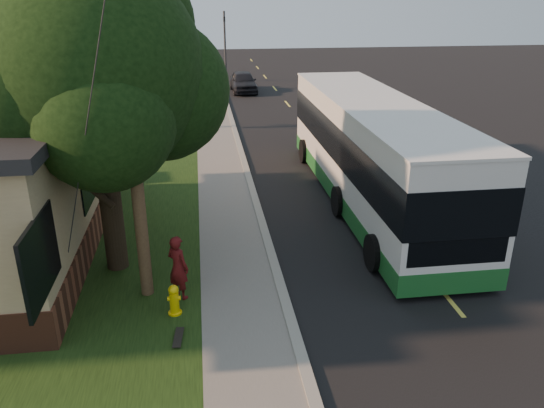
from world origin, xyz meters
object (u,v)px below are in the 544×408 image
at_px(bare_tree_far, 181,63).
at_px(transit_bus, 372,150).
at_px(fire_hydrant, 174,300).
at_px(distant_car, 243,82).
at_px(skateboarder, 178,267).
at_px(bare_tree_near, 166,90).
at_px(traffic_signal, 225,42).
at_px(utility_pole, 129,110).
at_px(dumpster, 59,164).
at_px(leafy_tree, 97,74).
at_px(skateboard_main, 178,337).

distance_m(bare_tree_far, transit_bus, 24.68).
bearing_deg(bare_tree_far, fire_hydrant, -89.24).
bearing_deg(distant_car, skateboarder, -99.67).
relative_size(bare_tree_near, traffic_signal, 0.78).
height_order(utility_pole, dumpster, utility_pole).
bearing_deg(bare_tree_near, bare_tree_far, 87.61).
xyz_separation_m(leafy_tree, dumpster, (-3.12, 7.22, -4.40)).
distance_m(fire_hydrant, skateboard_main, 1.07).
relative_size(bare_tree_far, skateboarder, 2.48).
relative_size(fire_hydrant, skateboard_main, 1.02).
relative_size(utility_pole, skateboard_main, 12.47).
bearing_deg(dumpster, leafy_tree, -66.64).
xyz_separation_m(fire_hydrant, distant_car, (4.10, 28.93, 0.32)).
distance_m(dumpster, distant_car, 20.99).
xyz_separation_m(transit_bus, dumpster, (-11.30, 3.54, -1.16)).
bearing_deg(distant_car, bare_tree_near, -116.19).
distance_m(skateboard_main, dumpster, 11.91).
relative_size(bare_tree_near, skateboard_main, 5.92).
height_order(bare_tree_near, distant_car, bare_tree_near).
relative_size(traffic_signal, distant_car, 1.25).
relative_size(utility_pole, leafy_tree, 1.16).
height_order(utility_pole, leafy_tree, utility_pole).
distance_m(fire_hydrant, bare_tree_near, 18.10).
bearing_deg(traffic_signal, distant_car, -78.84).
bearing_deg(skateboarder, bare_tree_near, -45.15).
height_order(bare_tree_near, dumpster, bare_tree_near).
relative_size(skateboarder, skateboard_main, 2.23).
xyz_separation_m(skateboard_main, dumpster, (-4.79, 10.89, 0.64)).
relative_size(leafy_tree, skateboarder, 4.80).
bearing_deg(bare_tree_near, utility_pole, -89.34).
relative_size(leafy_tree, dumpster, 4.31).
relative_size(utility_pole, bare_tree_far, 2.25).
bearing_deg(bare_tree_near, dumpster, -114.99).
bearing_deg(fire_hydrant, skateboard_main, -84.38).
distance_m(leafy_tree, bare_tree_far, 27.56).
bearing_deg(utility_pole, distant_car, 80.24).
xyz_separation_m(bare_tree_near, distant_car, (5.00, 10.93, -1.40)).
distance_m(traffic_signal, skateboard_main, 35.28).
bearing_deg(transit_bus, distant_car, 96.34).
relative_size(utility_pole, bare_tree_near, 2.11).
xyz_separation_m(bare_tree_far, transit_bus, (7.01, -23.67, -0.09)).
height_order(dumpster, distant_car, distant_car).
xyz_separation_m(transit_bus, distant_car, (-2.51, 22.60, -1.17)).
bearing_deg(skateboarder, leafy_tree, -7.72).
relative_size(skateboard_main, distant_car, 0.17).
bearing_deg(skateboarder, fire_hydrant, 123.51).
distance_m(bare_tree_near, skateboarder, 17.37).
relative_size(leafy_tree, skateboard_main, 10.73).
height_order(skateboard_main, dumpster, dumpster).
height_order(utility_pole, transit_bus, utility_pole).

